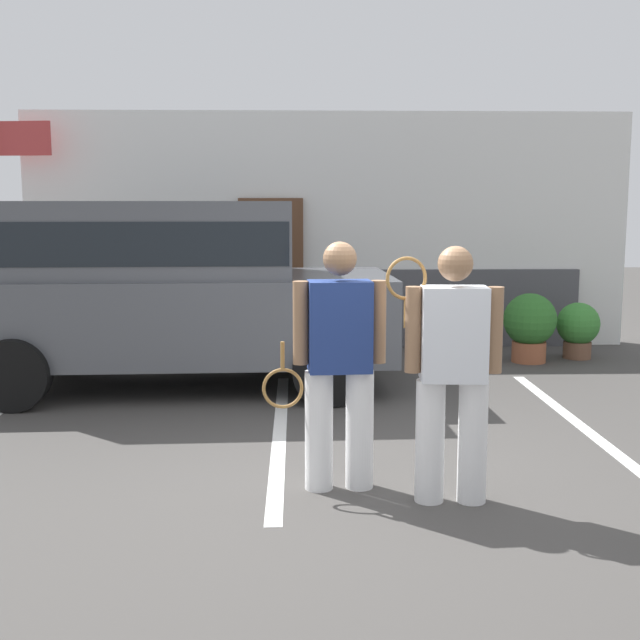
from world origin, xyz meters
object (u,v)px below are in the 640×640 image
Objects in this scene: parked_suv at (171,285)px; potted_plant_by_porch at (530,324)px; flag_pole at (10,192)px; tennis_player_woman at (452,370)px; tennis_player_man at (339,363)px; potted_plant_secondary at (578,327)px.

potted_plant_by_porch is at bearing 14.61° from parked_suv.
flag_pole is at bearing 135.81° from parked_suv.
flag_pole is at bearing -46.51° from tennis_player_woman.
flag_pole is (-4.12, 5.50, 1.27)m from tennis_player_man.
tennis_player_woman is 5.28m from potted_plant_by_porch.
potted_plant_secondary is at bearing -128.83° from tennis_player_man.
tennis_player_man is 6.99m from flag_pole.
tennis_player_man is at bearing -120.41° from potted_plant_by_porch.
tennis_player_woman reaches higher than potted_plant_secondary.
tennis_player_man is (1.67, -3.29, -0.23)m from parked_suv.
potted_plant_secondary is at bearing 14.84° from parked_suv.
parked_suv reaches higher than tennis_player_woman.
tennis_player_woman is at bearing -111.76° from potted_plant_by_porch.
parked_suv is 5.24× the size of potted_plant_by_porch.
flag_pole is (-6.82, 0.90, 1.69)m from potted_plant_by_porch.
tennis_player_man reaches higher than tennis_player_woman.
tennis_player_woman is 1.97× the size of potted_plant_by_porch.
flag_pole reaches higher than parked_suv.
tennis_player_man is 1.98× the size of potted_plant_by_porch.
potted_plant_secondary is (3.41, 4.83, -0.50)m from tennis_player_man.
flag_pole reaches higher than potted_plant_by_porch.
flag_pole is (-4.87, 5.79, 1.26)m from tennis_player_woman.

